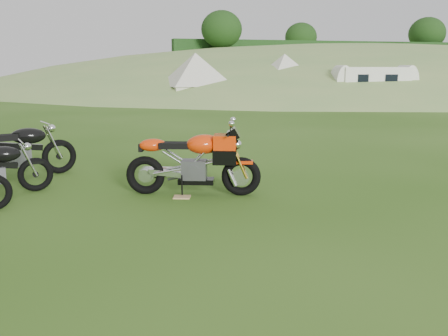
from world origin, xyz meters
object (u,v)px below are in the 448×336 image
object	(u,v)px
sport_motorcycle	(193,157)
caravan	(373,85)
plywood_board	(182,197)
vintage_moto_a	(18,150)
tent_right	(284,77)
tent_mid	(196,78)

from	to	relation	value
sport_motorcycle	caravan	world-z (taller)	caravan
plywood_board	caravan	world-z (taller)	caravan
vintage_moto_a	tent_right	distance (m)	21.14
caravan	tent_mid	bearing A→B (deg)	170.77
plywood_board	vintage_moto_a	bearing A→B (deg)	140.62
plywood_board	vintage_moto_a	world-z (taller)	vintage_moto_a
caravan	tent_right	bearing A→B (deg)	145.26
vintage_moto_a	tent_mid	xyz separation A→B (m)	(6.99, 17.08, 0.79)
plywood_board	vintage_moto_a	distance (m)	3.34
plywood_board	tent_right	world-z (taller)	tent_right
sport_motorcycle	caravan	bearing A→B (deg)	69.49
tent_mid	tent_right	distance (m)	5.17
vintage_moto_a	tent_mid	world-z (taller)	tent_mid
tent_mid	caravan	size ratio (longest dim) A/B	0.73
tent_mid	sport_motorcycle	bearing A→B (deg)	-108.22
sport_motorcycle	caravan	xyz separation A→B (m)	(12.76, 15.46, 0.37)
vintage_moto_a	caravan	world-z (taller)	caravan
sport_motorcycle	plywood_board	xyz separation A→B (m)	(-0.21, -0.14, -0.59)
vintage_moto_a	tent_mid	bearing A→B (deg)	48.67
tent_right	caravan	world-z (taller)	tent_right
sport_motorcycle	tent_mid	world-z (taller)	tent_mid
vintage_moto_a	tent_right	world-z (taller)	tent_right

